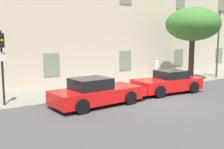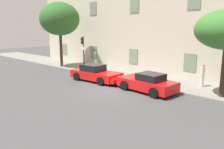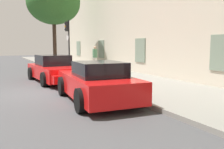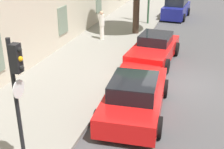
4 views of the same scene
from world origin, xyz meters
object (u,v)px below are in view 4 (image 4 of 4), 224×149
object	(u,v)px
hatchback_parked	(176,8)
pedestrian_strolling	(102,25)
traffic_light	(17,86)
sportscar_red_lead	(136,94)
sportscar_yellow_flank	(153,51)

from	to	relation	value
hatchback_parked	pedestrian_strolling	world-z (taller)	pedestrian_strolling
traffic_light	sportscar_red_lead	bearing A→B (deg)	-24.62
pedestrian_strolling	traffic_light	bearing A→B (deg)	-170.61
sportscar_red_lead	sportscar_yellow_flank	distance (m)	4.83
traffic_light	pedestrian_strolling	world-z (taller)	traffic_light
traffic_light	hatchback_parked	bearing A→B (deg)	-5.07
sportscar_red_lead	pedestrian_strolling	bearing A→B (deg)	26.93
sportscar_red_lead	pedestrian_strolling	distance (m)	8.39
hatchback_parked	pedestrian_strolling	distance (m)	8.69
sportscar_red_lead	traffic_light	size ratio (longest dim) A/B	1.43
sportscar_red_lead	sportscar_yellow_flank	world-z (taller)	sportscar_red_lead
sportscar_yellow_flank	traffic_light	size ratio (longest dim) A/B	1.35
sportscar_yellow_flank	pedestrian_strolling	xyz separation A→B (m)	(2.64, 3.58, 0.43)
hatchback_parked	pedestrian_strolling	bearing A→B (deg)	155.21
sportscar_red_lead	pedestrian_strolling	world-z (taller)	pedestrian_strolling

